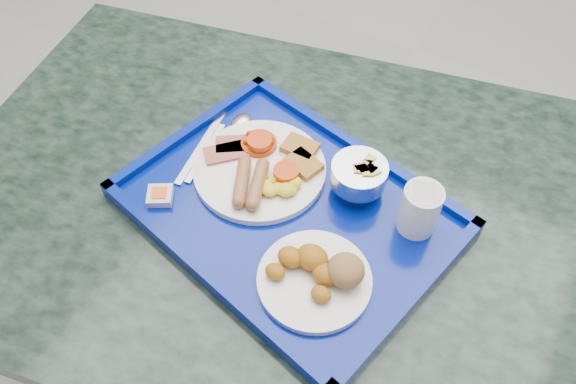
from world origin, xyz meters
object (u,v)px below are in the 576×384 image
Objects in this scene: table at (290,258)px; bread_plate at (319,274)px; main_plate at (263,169)px; juice_cup at (420,208)px; fruit_bowl at (359,175)px; tray at (288,210)px.

bread_plate is at bearing -46.71° from table.
table is 0.23m from main_plate.
bread_plate is 0.19m from juice_cup.
main_plate is 2.46× the size of fruit_bowl.
main_plate is at bearing 167.86° from table.
main_plate is (-0.06, 0.01, 0.22)m from table.
tray is 0.21m from juice_cup.
tray is at bearing -68.17° from table.
main_plate reaches higher than table.
fruit_bowl reaches higher than tray.
juice_cup reaches higher than tray.
bread_plate reaches higher than table.
table is 0.33m from juice_cup.
tray is 6.83× the size of juice_cup.
juice_cup is (0.09, 0.16, 0.03)m from bread_plate.
table is at bearing -149.08° from fruit_bowl.
table is 0.21m from tray.
tray is 0.14m from bread_plate.
juice_cup reaches higher than fruit_bowl.
bread_plate is at bearing -118.35° from juice_cup.
juice_cup is at bearing 61.65° from bread_plate.
main_plate is at bearing 149.37° from tray.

